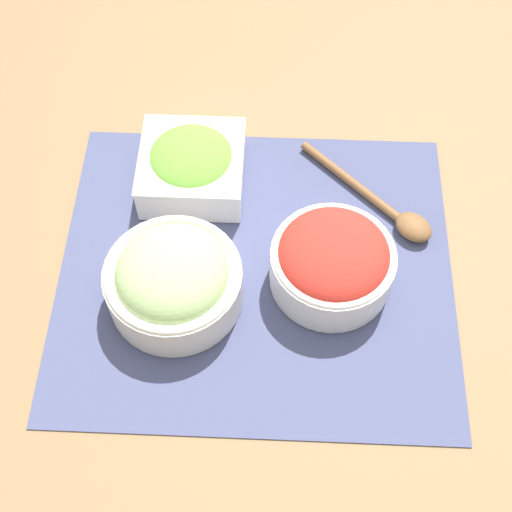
{
  "coord_description": "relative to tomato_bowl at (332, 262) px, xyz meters",
  "views": [
    {
      "loc": [
        -0.02,
        0.47,
        0.81
      ],
      "look_at": [
        0.0,
        0.0,
        0.03
      ],
      "focal_mm": 50.0,
      "sensor_mm": 36.0,
      "label": 1
    }
  ],
  "objects": [
    {
      "name": "wooden_spoon",
      "position": [
        -0.08,
        -0.11,
        -0.03
      ],
      "size": [
        0.18,
        0.18,
        0.02
      ],
      "color": "brown",
      "rests_on": "placemat"
    },
    {
      "name": "placemat",
      "position": [
        0.1,
        -0.01,
        -0.05
      ],
      "size": [
        0.51,
        0.45,
        0.0
      ],
      "color": "#474C70",
      "rests_on": "ground_plane"
    },
    {
      "name": "tomato_bowl",
      "position": [
        0.0,
        0.0,
        0.0
      ],
      "size": [
        0.16,
        0.16,
        0.09
      ],
      "color": "white",
      "rests_on": "placemat"
    },
    {
      "name": "lettuce_bowl",
      "position": [
        0.19,
        -0.15,
        -0.01
      ],
      "size": [
        0.14,
        0.14,
        0.07
      ],
      "color": "white",
      "rests_on": "placemat"
    },
    {
      "name": "cucumber_bowl",
      "position": [
        0.2,
        0.03,
        -0.0
      ],
      "size": [
        0.17,
        0.17,
        0.09
      ],
      "color": "silver",
      "rests_on": "placemat"
    },
    {
      "name": "ground_plane",
      "position": [
        0.1,
        -0.01,
        -0.05
      ],
      "size": [
        3.0,
        3.0,
        0.0
      ],
      "primitive_type": "plane",
      "color": "olive"
    }
  ]
}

